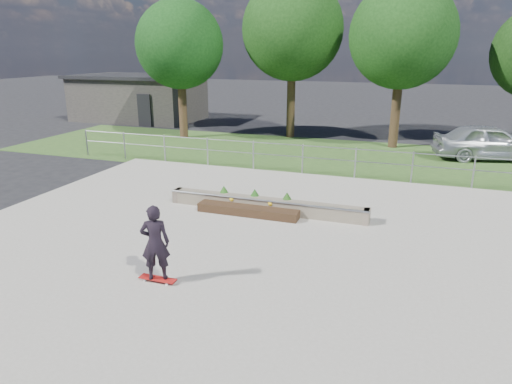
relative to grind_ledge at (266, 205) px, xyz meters
The scene contains 12 objects.
ground 2.91m from the grind_ledge, 90.38° to the right, with size 120.00×120.00×0.00m, color black.
grass_verge 8.11m from the grind_ledge, 90.13° to the left, with size 30.00×8.00×0.02m, color #2D4B1E.
concrete_slab 2.90m from the grind_ledge, 90.38° to the right, with size 15.00×15.00×0.06m, color gray.
fence 4.63m from the grind_ledge, 90.24° to the left, with size 20.06×0.06×1.20m.
building 20.64m from the grind_ledge, 132.86° to the left, with size 8.40×5.40×3.00m.
tree_far_left 13.69m from the grind_ledge, 128.43° to the left, with size 4.55×4.55×7.15m.
tree_mid_left 13.47m from the grind_ledge, 101.75° to the left, with size 5.25×5.25×8.25m.
tree_mid_right 12.53m from the grind_ledge, 74.98° to the left, with size 4.90×4.90×7.70m.
grind_ledge is the anchor object (origin of this frame).
planter_bed 0.41m from the grind_ledge, behind, with size 3.00×1.20×0.61m.
skateboarder 4.89m from the grind_ledge, 99.38° to the right, with size 0.80×0.58×1.67m.
parked_car 12.07m from the grind_ledge, 54.13° to the left, with size 1.85×4.60×1.57m, color #A6ACB0.
Camera 1 is at (3.92, -9.18, 4.65)m, focal length 32.00 mm.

